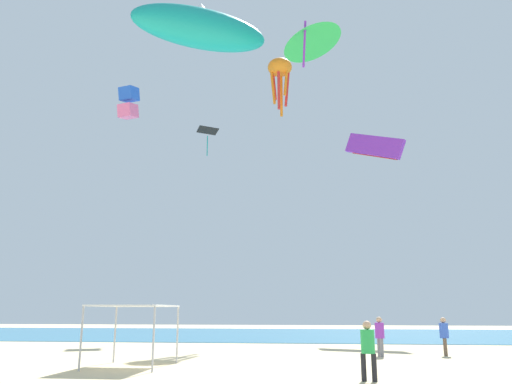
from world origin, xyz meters
name	(u,v)px	position (x,y,z in m)	size (l,w,h in m)	color
ground	(240,373)	(0.00, 0.00, -0.05)	(110.00, 110.00, 0.10)	beige
ocean_strip	(288,334)	(0.00, 27.14, 0.01)	(110.00, 25.16, 0.03)	teal
canopy_tent	(134,308)	(-4.10, 0.72, 2.08)	(2.63, 3.02, 2.19)	#B2B2B7
person_near_tent	(368,345)	(4.12, -2.10, 1.00)	(0.45, 0.40, 1.70)	black
person_leftmost	(380,333)	(5.40, 6.12, 1.01)	(0.41, 0.45, 1.72)	slate
person_central	(444,333)	(8.37, 6.94, 0.99)	(0.40, 0.45, 1.69)	brown
kite_parafoil_purple	(374,146)	(7.51, 21.63, 14.87)	(4.50, 3.60, 3.30)	purple
kite_delta_green	(311,39)	(2.68, 8.15, 16.99)	(4.13, 4.12, 3.31)	green
kite_box_blue	(129,103)	(-10.15, 13.77, 16.20)	(1.32, 1.44, 2.39)	blue
kite_inflatable_teal	(200,28)	(-3.77, 8.29, 18.24)	(8.34, 6.05, 2.98)	teal
kite_octopus_orange	(280,70)	(0.06, 20.26, 21.33)	(2.80, 2.80, 4.74)	orange
kite_diamond_black	(208,132)	(-6.42, 22.49, 17.04)	(2.23, 2.23, 2.38)	black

